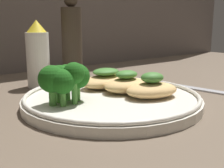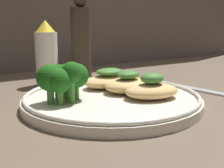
{
  "view_description": "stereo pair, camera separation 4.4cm",
  "coord_description": "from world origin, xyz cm",
  "px_view_note": "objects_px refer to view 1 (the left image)",
  "views": [
    {
      "loc": [
        -27.26,
        -33.79,
        12.74
      ],
      "look_at": [
        0.0,
        0.0,
        3.4
      ],
      "focal_mm": 45.0,
      "sensor_mm": 36.0,
      "label": 1
    },
    {
      "loc": [
        -23.67,
        -36.4,
        12.74
      ],
      "look_at": [
        0.0,
        0.0,
        3.4
      ],
      "focal_mm": 45.0,
      "sensor_mm": 36.0,
      "label": 2
    }
  ],
  "objects_px": {
    "broccoli_bunch": "(65,78)",
    "pepper_grinder": "(72,42)",
    "sauce_bottle": "(38,55)",
    "plate": "(112,99)"
  },
  "relations": [
    {
      "from": "pepper_grinder",
      "to": "plate",
      "type": "bearing_deg",
      "value": -103.3
    },
    {
      "from": "pepper_grinder",
      "to": "broccoli_bunch",
      "type": "bearing_deg",
      "value": -123.86
    },
    {
      "from": "sauce_bottle",
      "to": "pepper_grinder",
      "type": "xyz_separation_m",
      "value": [
        0.08,
        0.0,
        0.02
      ]
    },
    {
      "from": "broccoli_bunch",
      "to": "sauce_bottle",
      "type": "xyz_separation_m",
      "value": [
        0.04,
        0.19,
        0.01
      ]
    },
    {
      "from": "broccoli_bunch",
      "to": "sauce_bottle",
      "type": "bearing_deg",
      "value": 76.64
    },
    {
      "from": "plate",
      "to": "sauce_bottle",
      "type": "height_order",
      "value": "sauce_bottle"
    },
    {
      "from": "broccoli_bunch",
      "to": "pepper_grinder",
      "type": "distance_m",
      "value": 0.23
    },
    {
      "from": "broccoli_bunch",
      "to": "plate",
      "type": "bearing_deg",
      "value": -8.18
    },
    {
      "from": "plate",
      "to": "sauce_bottle",
      "type": "xyz_separation_m",
      "value": [
        -0.03,
        0.2,
        0.05
      ]
    },
    {
      "from": "broccoli_bunch",
      "to": "pepper_grinder",
      "type": "relative_size",
      "value": 0.42
    }
  ]
}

